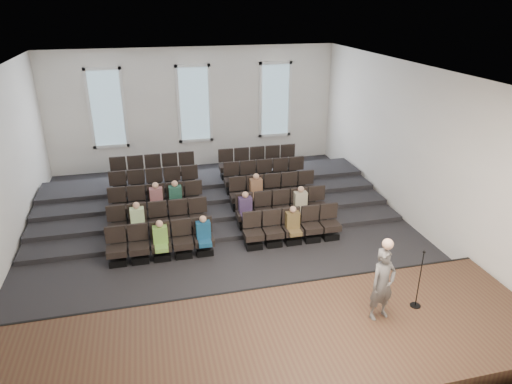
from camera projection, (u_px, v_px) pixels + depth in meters
The scene contains 13 objects.
ground at pixel (226, 240), 13.85m from camera, with size 14.00×14.00×0.00m, color black.
ceiling at pixel (221, 72), 11.87m from camera, with size 12.00×14.00×0.02m, color white.
wall_back at pixel (194, 108), 19.13m from camera, with size 12.00×0.04×5.00m, color white.
wall_front at pixel (307, 321), 6.59m from camera, with size 12.00×0.04×5.00m, color white.
wall_right at pixel (414, 147), 14.18m from camera, with size 0.04×14.00×5.00m, color white.
stage at pixel (270, 350), 9.20m from camera, with size 11.80×3.60×0.50m, color #412D1C.
stage_lip at pixel (251, 298), 10.78m from camera, with size 11.80×0.06×0.52m, color black.
risers at pixel (210, 194), 16.60m from camera, with size 11.80×4.80×0.60m.
seating_rows at pixel (217, 200), 14.95m from camera, with size 6.80×4.70×1.67m.
windows at pixel (194, 104), 18.99m from camera, with size 8.44×0.10×3.24m.
audience at pixel (215, 210), 13.88m from camera, with size 5.45×2.64×1.10m.
speaker at pixel (383, 284), 9.47m from camera, with size 0.59×0.39×1.63m, color #54514F.
mic_stand at pixel (418, 290), 9.95m from camera, with size 0.24×0.24×1.41m.
Camera 1 is at (-1.99, -12.02, 6.81)m, focal length 32.00 mm.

